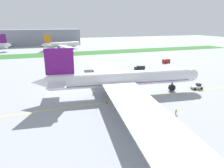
# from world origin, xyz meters

# --- Properties ---
(ground_plane) EXTENTS (600.00, 600.00, 0.00)m
(ground_plane) POSITION_xyz_m (0.00, 0.00, 0.00)
(ground_plane) COLOR #9399A0
(ground_plane) RESTS_ON ground
(apron_taxi_line) EXTENTS (280.00, 0.36, 0.01)m
(apron_taxi_line) POSITION_xyz_m (0.00, -2.12, 0.00)
(apron_taxi_line) COLOR yellow
(apron_taxi_line) RESTS_ON ground
(grass_median_strip) EXTENTS (320.00, 24.00, 0.10)m
(grass_median_strip) POSITION_xyz_m (0.00, 113.77, 0.05)
(grass_median_strip) COLOR #2D6628
(grass_median_strip) RESTS_ON ground
(airliner_foreground) EXTENTS (61.12, 99.29, 17.49)m
(airliner_foreground) POSITION_xyz_m (0.67, 3.52, 5.94)
(airliner_foreground) COLOR white
(airliner_foreground) RESTS_ON ground
(pushback_tug) EXTENTS (6.26, 2.89, 2.22)m
(pushback_tug) POSITION_xyz_m (32.14, -0.32, 1.02)
(pushback_tug) COLOR white
(pushback_tug) RESTS_ON ground
(ground_crew_wingwalker_port) EXTENTS (0.38, 0.52, 1.60)m
(ground_crew_wingwalker_port) POSITION_xyz_m (9.73, -17.34, 0.97)
(ground_crew_wingwalker_port) COLOR black
(ground_crew_wingwalker_port) RESTS_ON ground
(ground_crew_marshaller_front) EXTENTS (0.56, 0.30, 1.61)m
(ground_crew_marshaller_front) POSITION_xyz_m (-6.59, -3.02, 0.98)
(ground_crew_marshaller_front) COLOR black
(ground_crew_marshaller_front) RESTS_ON ground
(ground_crew_wingwalker_starboard) EXTENTS (0.46, 0.46, 1.57)m
(ground_crew_wingwalker_starboard) POSITION_xyz_m (-8.44, 7.47, 0.96)
(ground_crew_wingwalker_starboard) COLOR black
(ground_crew_wingwalker_starboard) RESTS_ON ground
(service_truck_baggage_loader) EXTENTS (6.31, 3.73, 2.60)m
(service_truck_baggage_loader) POSITION_xyz_m (52.08, 51.16, 1.45)
(service_truck_baggage_loader) COLOR #B21E19
(service_truck_baggage_loader) RESTS_ON ground
(service_truck_fuel_bowser) EXTENTS (6.09, 3.66, 2.78)m
(service_truck_fuel_bowser) POSITION_xyz_m (25.41, 36.74, 1.52)
(service_truck_fuel_bowser) COLOR black
(service_truck_fuel_bowser) RESTS_ON ground
(parked_airliner_far_centre) EXTENTS (38.63, 60.89, 14.50)m
(parked_airliner_far_centre) POSITION_xyz_m (-5.83, 144.92, 4.91)
(parked_airliner_far_centre) COLOR white
(parked_airliner_far_centre) RESTS_ON ground
(terminal_building) EXTENTS (106.47, 20.00, 18.00)m
(terminal_building) POSITION_xyz_m (-32.31, 194.85, 9.00)
(terminal_building) COLOR gray
(terminal_building) RESTS_ON ground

